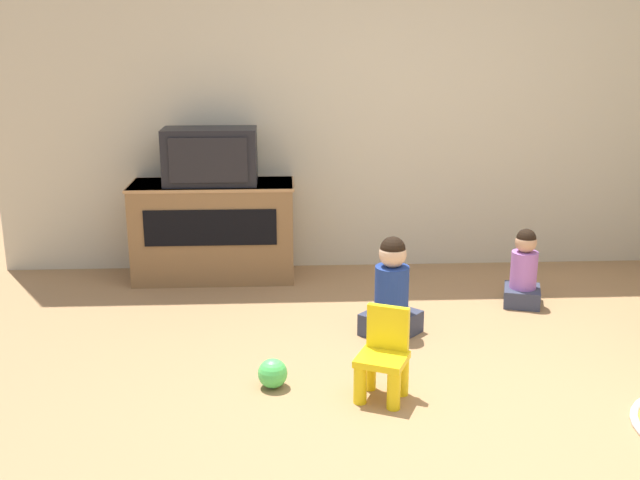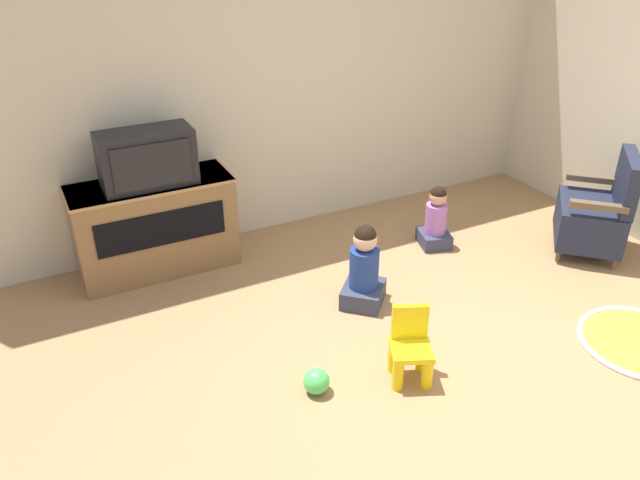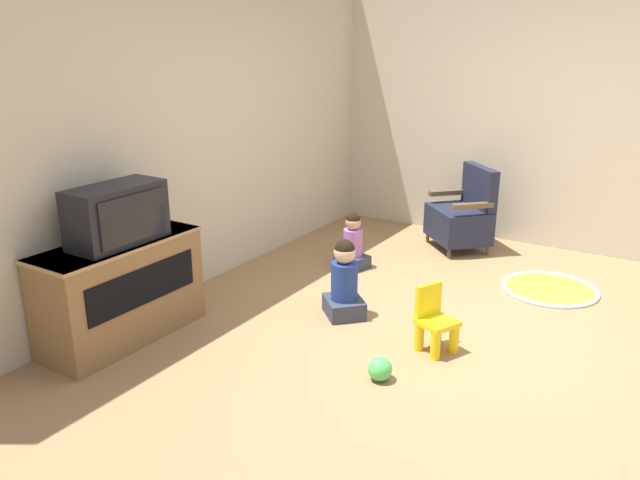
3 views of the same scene
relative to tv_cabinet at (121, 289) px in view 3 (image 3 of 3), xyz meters
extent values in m
plane|color=#9E754C|center=(1.33, -2.14, -0.38)|extent=(30.00, 30.00, 0.00)
cube|color=beige|center=(1.13, 0.32, 1.05)|extent=(5.59, 0.12, 2.86)
cube|color=beige|center=(3.86, -2.38, 1.05)|extent=(0.12, 5.52, 2.86)
cube|color=brown|center=(0.00, 0.00, -0.01)|extent=(1.20, 0.48, 0.74)
cube|color=#A97C50|center=(0.00, 0.00, 0.35)|extent=(1.22, 0.49, 0.02)
cube|color=black|center=(0.00, -0.24, 0.08)|extent=(0.96, 0.01, 0.27)
cube|color=black|center=(0.00, -0.04, 0.56)|extent=(0.68, 0.32, 0.41)
cube|color=black|center=(0.00, -0.20, 0.56)|extent=(0.56, 0.02, 0.32)
cylinder|color=brown|center=(3.28, -1.00, -0.33)|extent=(0.04, 0.04, 0.10)
cylinder|color=brown|center=(2.91, -1.39, -0.33)|extent=(0.04, 0.04, 0.10)
cylinder|color=brown|center=(3.58, -1.30, -0.33)|extent=(0.04, 0.04, 0.10)
cylinder|color=brown|center=(3.21, -1.68, -0.33)|extent=(0.04, 0.04, 0.10)
cube|color=#1E2338|center=(3.24, -1.34, -0.11)|extent=(0.80, 0.80, 0.33)
cube|color=#1E2338|center=(3.40, -1.49, 0.26)|extent=(0.49, 0.50, 0.43)
cube|color=brown|center=(3.44, -1.14, 0.15)|extent=(0.35, 0.35, 0.05)
cube|color=brown|center=(3.05, -1.54, 0.15)|extent=(0.35, 0.35, 0.05)
cylinder|color=yellow|center=(0.91, -2.06, -0.26)|extent=(0.07, 0.07, 0.24)
cylinder|color=yellow|center=(1.07, -2.13, -0.26)|extent=(0.07, 0.07, 0.24)
cylinder|color=yellow|center=(0.97, -1.91, -0.26)|extent=(0.07, 0.07, 0.24)
cylinder|color=yellow|center=(1.13, -1.98, -0.26)|extent=(0.07, 0.07, 0.24)
cube|color=yellow|center=(1.02, -2.02, -0.16)|extent=(0.32, 0.31, 0.04)
cube|color=yellow|center=(1.06, -1.92, -0.03)|extent=(0.22, 0.12, 0.24)
cylinder|color=gold|center=(2.59, -2.44, -0.38)|extent=(0.81, 0.81, 0.01)
torus|color=silver|center=(2.59, -2.44, -0.37)|extent=(0.82, 0.82, 0.04)
cube|color=#33384C|center=(2.17, -0.69, -0.32)|extent=(0.31, 0.33, 0.12)
cylinder|color=#A566BF|center=(2.17, -0.69, -0.13)|extent=(0.18, 0.18, 0.26)
sphere|color=tan|center=(2.17, -0.69, 0.07)|extent=(0.15, 0.15, 0.15)
sphere|color=black|center=(2.17, -0.69, 0.09)|extent=(0.13, 0.13, 0.13)
cube|color=#33384C|center=(1.19, -1.17, -0.31)|extent=(0.43, 0.43, 0.14)
cylinder|color=navy|center=(1.19, -1.17, -0.09)|extent=(0.21, 0.21, 0.30)
sphere|color=#D8AD8C|center=(1.19, -1.17, 0.14)|extent=(0.17, 0.17, 0.17)
sphere|color=black|center=(1.19, -1.17, 0.17)|extent=(0.16, 0.16, 0.16)
sphere|color=#4CCC59|center=(0.46, -1.86, -0.30)|extent=(0.16, 0.16, 0.16)
camera|label=1|loc=(0.53, -5.50, 1.46)|focal=42.00mm
camera|label=2|loc=(-0.82, -4.40, 2.21)|focal=35.00mm
camera|label=3|loc=(-2.75, -3.42, 1.73)|focal=35.00mm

